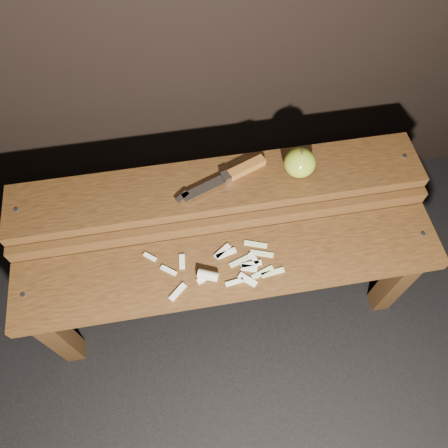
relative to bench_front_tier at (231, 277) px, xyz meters
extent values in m
plane|color=black|center=(0.00, 0.06, -0.35)|extent=(60.00, 60.00, 0.00)
cube|color=#331E0C|center=(-0.54, -0.04, -0.16)|extent=(0.06, 0.06, 0.38)
cube|color=#331E0C|center=(0.54, -0.04, -0.16)|extent=(0.06, 0.06, 0.38)
cube|color=#432710|center=(0.00, 0.01, 0.05)|extent=(1.20, 0.20, 0.04)
cylinder|color=slate|center=(-0.56, 0.01, 0.07)|extent=(0.01, 0.01, 0.00)
cylinder|color=slate|center=(0.56, 0.01, 0.07)|extent=(0.01, 0.01, 0.00)
cube|color=#331E0C|center=(-0.54, 0.26, -0.12)|extent=(0.06, 0.06, 0.46)
cube|color=#331E0C|center=(0.54, 0.26, -0.12)|extent=(0.06, 0.06, 0.46)
cube|color=#432710|center=(0.00, 0.13, 0.09)|extent=(1.20, 0.02, 0.05)
cube|color=#432710|center=(0.00, 0.23, 0.13)|extent=(1.20, 0.18, 0.04)
cylinder|color=slate|center=(-0.56, 0.23, 0.15)|extent=(0.01, 0.01, 0.00)
cylinder|color=slate|center=(0.56, 0.23, 0.15)|extent=(0.01, 0.01, 0.00)
ellipsoid|color=olive|center=(0.23, 0.23, 0.19)|extent=(0.09, 0.09, 0.08)
cylinder|color=#382314|center=(0.23, 0.23, 0.23)|extent=(0.01, 0.01, 0.01)
cube|color=brown|center=(0.09, 0.26, 0.16)|extent=(0.12, 0.07, 0.02)
cube|color=silver|center=(0.02, 0.23, 0.16)|extent=(0.03, 0.04, 0.03)
cube|color=silver|center=(-0.04, 0.21, 0.16)|extent=(0.13, 0.07, 0.00)
cube|color=silver|center=(-0.11, 0.19, 0.16)|extent=(0.04, 0.04, 0.00)
cube|color=beige|center=(-0.13, 0.04, 0.07)|extent=(0.02, 0.04, 0.01)
cube|color=beige|center=(-0.22, 0.07, 0.07)|extent=(0.04, 0.03, 0.01)
cube|color=beige|center=(-0.08, -0.02, 0.07)|extent=(0.05, 0.03, 0.01)
cube|color=beige|center=(-0.02, 0.05, 0.07)|extent=(0.05, 0.04, 0.01)
cube|color=beige|center=(0.00, -0.05, 0.07)|extent=(0.05, 0.02, 0.01)
cube|color=beige|center=(0.07, 0.01, 0.07)|extent=(0.03, 0.04, 0.01)
cube|color=beige|center=(-0.15, -0.05, 0.07)|extent=(0.05, 0.05, 0.01)
cube|color=beige|center=(0.05, -0.01, 0.07)|extent=(0.05, 0.03, 0.01)
cube|color=beige|center=(-0.01, 0.04, 0.07)|extent=(0.06, 0.03, 0.01)
cube|color=beige|center=(-0.17, 0.02, 0.07)|extent=(0.04, 0.04, 0.01)
cube|color=beige|center=(0.06, 0.00, 0.07)|extent=(0.06, 0.02, 0.01)
cube|color=beige|center=(0.04, -0.05, 0.07)|extent=(0.05, 0.05, 0.01)
cylinder|color=#C9BB8C|center=(-0.07, -0.02, 0.08)|extent=(0.06, 0.05, 0.03)
cube|color=#BCC988|center=(0.09, 0.03, 0.07)|extent=(0.07, 0.03, 0.00)
cube|color=#BCC988|center=(0.03, 0.01, 0.07)|extent=(0.07, 0.03, 0.00)
cube|color=#BCC988|center=(0.08, 0.06, 0.07)|extent=(0.07, 0.04, 0.00)
cube|color=#BCC988|center=(0.11, -0.04, 0.07)|extent=(0.07, 0.02, 0.00)
cube|color=#BCC988|center=(0.08, -0.03, 0.07)|extent=(0.07, 0.03, 0.00)
camera|label=1|loc=(-0.10, -0.48, 1.17)|focal=35.00mm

